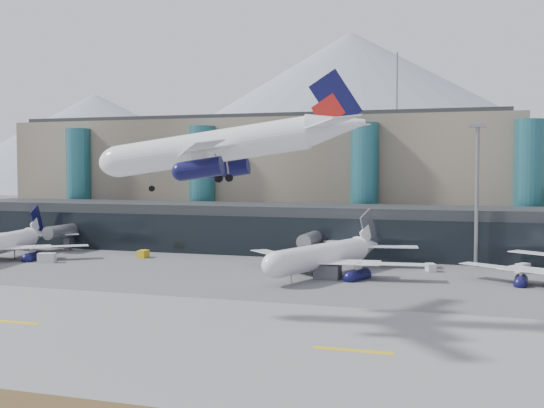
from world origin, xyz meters
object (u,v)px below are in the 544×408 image
at_px(jet_parked_left, 9,237).
at_px(jet_parked_mid, 333,247).
at_px(veh_a, 47,258).
at_px(veh_c, 327,272).
at_px(hero_jet, 238,136).
at_px(veh_g, 431,267).
at_px(veh_d, 523,268).
at_px(lightmast_mid, 477,187).
at_px(veh_b, 143,254).

distance_m(jet_parked_left, jet_parked_mid, 65.49).
relative_size(veh_a, veh_c, 0.77).
relative_size(hero_jet, veh_g, 14.08).
height_order(veh_d, veh_g, veh_d).
bearing_deg(veh_d, lightmast_mid, 89.36).
bearing_deg(veh_d, jet_parked_left, 127.78).
bearing_deg(jet_parked_left, jet_parked_mid, -101.21).
height_order(jet_parked_mid, veh_b, jet_parked_mid).
height_order(lightmast_mid, veh_b, lightmast_mid).
xyz_separation_m(veh_c, veh_g, (15.07, 13.01, -0.47)).
bearing_deg(veh_g, lightmast_mid, 118.95).
bearing_deg(veh_g, veh_d, 82.90).
relative_size(hero_jet, jet_parked_mid, 0.91).
height_order(veh_c, veh_g, veh_c).
height_order(jet_parked_left, veh_b, jet_parked_left).
relative_size(hero_jet, jet_parked_left, 0.96).
bearing_deg(hero_jet, veh_c, 78.58).
bearing_deg(veh_d, hero_jet, 177.88).
distance_m(jet_parked_mid, veh_b, 41.27).
relative_size(jet_parked_mid, veh_c, 8.77).
height_order(hero_jet, veh_b, hero_jet).
bearing_deg(veh_c, lightmast_mid, 50.03).
xyz_separation_m(lightmast_mid, veh_c, (-22.29, -21.60, -13.27)).
xyz_separation_m(jet_parked_mid, veh_d, (30.63, 10.73, -3.63)).
distance_m(lightmast_mid, veh_c, 33.76).
bearing_deg(jet_parked_left, veh_a, -119.87).
distance_m(hero_jet, veh_b, 63.98).
xyz_separation_m(lightmast_mid, jet_parked_mid, (-22.84, -15.61, -10.02)).
relative_size(veh_a, veh_d, 1.17).
bearing_deg(veh_a, hero_jet, -53.27).
xyz_separation_m(lightmast_mid, veh_g, (-7.22, -8.59, -13.74)).
bearing_deg(lightmast_mid, veh_b, -173.31).
distance_m(hero_jet, veh_g, 53.42).
bearing_deg(veh_b, jet_parked_left, 105.52).
distance_m(jet_parked_mid, veh_d, 32.66).
bearing_deg(jet_parked_mid, veh_a, 112.51).
distance_m(hero_jet, jet_parked_mid, 42.49).
height_order(lightmast_mid, veh_d, lightmast_mid).
height_order(veh_a, veh_g, veh_a).
relative_size(lightmast_mid, jet_parked_left, 0.75).
distance_m(lightmast_mid, veh_d, 16.45).
xyz_separation_m(lightmast_mid, veh_a, (-76.78, -19.53, -13.53)).
height_order(jet_parked_left, jet_parked_mid, jet_parked_mid).
distance_m(veh_a, veh_d, 85.83).
bearing_deg(hero_jet, veh_a, 139.33).
height_order(hero_jet, jet_parked_left, hero_jet).
bearing_deg(veh_g, jet_parked_left, -106.03).
xyz_separation_m(lightmast_mid, veh_b, (-63.12, -7.40, -13.69)).
relative_size(veh_c, veh_d, 1.53).
relative_size(veh_b, veh_d, 0.94).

